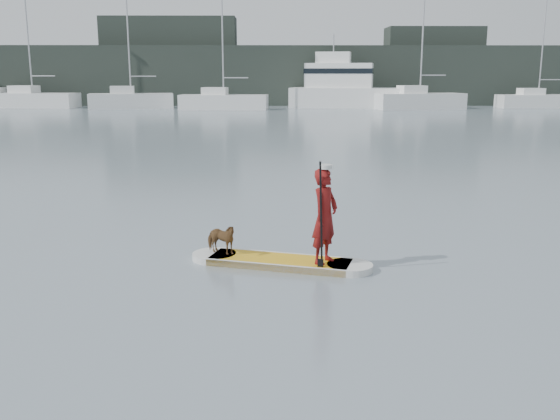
{
  "coord_description": "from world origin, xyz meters",
  "views": [
    {
      "loc": [
        0.89,
        -14.26,
        3.35
      ],
      "look_at": [
        1.01,
        -3.66,
        1.0
      ],
      "focal_mm": 40.0,
      "sensor_mm": 36.0,
      "label": 1
    }
  ],
  "objects_px": {
    "sailboat_b": "(32,98)",
    "motor_yacht_a": "(345,87)",
    "paddleboard": "(280,262)",
    "dog": "(221,239)",
    "sailboat_d": "(223,100)",
    "paddler": "(325,216)",
    "sailboat_e": "(419,100)",
    "sailboat_c": "(131,100)",
    "sailboat_f": "(537,99)"
  },
  "relations": [
    {
      "from": "paddler",
      "to": "sailboat_d",
      "type": "height_order",
      "value": "sailboat_d"
    },
    {
      "from": "sailboat_c",
      "to": "sailboat_f",
      "type": "xyz_separation_m",
      "value": [
        39.02,
        0.84,
        -0.04
      ]
    },
    {
      "from": "paddler",
      "to": "sailboat_d",
      "type": "xyz_separation_m",
      "value": [
        -5.47,
        47.68,
        -0.1
      ]
    },
    {
      "from": "dog",
      "to": "sailboat_c",
      "type": "bearing_deg",
      "value": 44.97
    },
    {
      "from": "paddler",
      "to": "sailboat_c",
      "type": "distance_m",
      "value": 51.57
    },
    {
      "from": "sailboat_c",
      "to": "motor_yacht_a",
      "type": "distance_m",
      "value": 20.52
    },
    {
      "from": "paddleboard",
      "to": "paddler",
      "type": "height_order",
      "value": "paddler"
    },
    {
      "from": "paddleboard",
      "to": "sailboat_c",
      "type": "bearing_deg",
      "value": 121.76
    },
    {
      "from": "sailboat_e",
      "to": "sailboat_f",
      "type": "height_order",
      "value": "sailboat_e"
    },
    {
      "from": "sailboat_b",
      "to": "sailboat_c",
      "type": "height_order",
      "value": "sailboat_b"
    },
    {
      "from": "paddler",
      "to": "sailboat_f",
      "type": "height_order",
      "value": "sailboat_f"
    },
    {
      "from": "sailboat_b",
      "to": "motor_yacht_a",
      "type": "relative_size",
      "value": 1.06
    },
    {
      "from": "sailboat_d",
      "to": "dog",
      "type": "bearing_deg",
      "value": -80.86
    },
    {
      "from": "dog",
      "to": "sailboat_b",
      "type": "distance_m",
      "value": 55.02
    },
    {
      "from": "sailboat_d",
      "to": "motor_yacht_a",
      "type": "xyz_separation_m",
      "value": [
        11.58,
        2.95,
        1.1
      ]
    },
    {
      "from": "sailboat_b",
      "to": "sailboat_e",
      "type": "xyz_separation_m",
      "value": [
        36.79,
        -2.69,
        -0.04
      ]
    },
    {
      "from": "sailboat_b",
      "to": "paddleboard",
      "type": "bearing_deg",
      "value": -56.18
    },
    {
      "from": "sailboat_d",
      "to": "sailboat_f",
      "type": "distance_m",
      "value": 30.27
    },
    {
      "from": "paddleboard",
      "to": "dog",
      "type": "height_order",
      "value": "dog"
    },
    {
      "from": "paddleboard",
      "to": "sailboat_c",
      "type": "xyz_separation_m",
      "value": [
        -13.58,
        49.31,
        0.76
      ]
    },
    {
      "from": "sailboat_d",
      "to": "sailboat_e",
      "type": "height_order",
      "value": "sailboat_e"
    },
    {
      "from": "sailboat_f",
      "to": "sailboat_e",
      "type": "bearing_deg",
      "value": -174.17
    },
    {
      "from": "paddleboard",
      "to": "paddler",
      "type": "relative_size",
      "value": 1.95
    },
    {
      "from": "motor_yacht_a",
      "to": "sailboat_f",
      "type": "bearing_deg",
      "value": 10.76
    },
    {
      "from": "paddler",
      "to": "sailboat_b",
      "type": "relative_size",
      "value": 0.13
    },
    {
      "from": "paddler",
      "to": "sailboat_e",
      "type": "distance_m",
      "value": 49.82
    },
    {
      "from": "dog",
      "to": "sailboat_f",
      "type": "relative_size",
      "value": 0.06
    },
    {
      "from": "sailboat_e",
      "to": "paddleboard",
      "type": "bearing_deg",
      "value": -117.21
    },
    {
      "from": "sailboat_f",
      "to": "paddler",
      "type": "bearing_deg",
      "value": -120.69
    },
    {
      "from": "sailboat_c",
      "to": "sailboat_f",
      "type": "bearing_deg",
      "value": -9.59
    },
    {
      "from": "sailboat_b",
      "to": "sailboat_c",
      "type": "relative_size",
      "value": 1.15
    },
    {
      "from": "sailboat_c",
      "to": "sailboat_e",
      "type": "height_order",
      "value": "sailboat_e"
    },
    {
      "from": "paddleboard",
      "to": "sailboat_b",
      "type": "bearing_deg",
      "value": 131.09
    },
    {
      "from": "paddleboard",
      "to": "sailboat_d",
      "type": "xyz_separation_m",
      "value": [
        -4.7,
        47.46,
        0.78
      ]
    },
    {
      "from": "paddleboard",
      "to": "motor_yacht_a",
      "type": "distance_m",
      "value": 50.91
    },
    {
      "from": "dog",
      "to": "sailboat_d",
      "type": "relative_size",
      "value": 0.06
    },
    {
      "from": "sailboat_b",
      "to": "sailboat_f",
      "type": "xyz_separation_m",
      "value": [
        48.77,
        -0.49,
        -0.1
      ]
    },
    {
      "from": "sailboat_c",
      "to": "motor_yacht_a",
      "type": "xyz_separation_m",
      "value": [
        20.46,
        1.1,
        1.12
      ]
    },
    {
      "from": "dog",
      "to": "sailboat_d",
      "type": "bearing_deg",
      "value": 35.05
    },
    {
      "from": "sailboat_c",
      "to": "sailboat_d",
      "type": "xyz_separation_m",
      "value": [
        8.88,
        -1.85,
        0.02
      ]
    },
    {
      "from": "sailboat_b",
      "to": "sailboat_e",
      "type": "distance_m",
      "value": 36.89
    },
    {
      "from": "sailboat_f",
      "to": "motor_yacht_a",
      "type": "bearing_deg",
      "value": 174.62
    },
    {
      "from": "paddleboard",
      "to": "sailboat_b",
      "type": "relative_size",
      "value": 0.25
    },
    {
      "from": "sailboat_e",
      "to": "sailboat_f",
      "type": "relative_size",
      "value": 1.02
    },
    {
      "from": "paddler",
      "to": "sailboat_f",
      "type": "bearing_deg",
      "value": 8.74
    },
    {
      "from": "sailboat_f",
      "to": "paddleboard",
      "type": "bearing_deg",
      "value": -121.49
    },
    {
      "from": "paddleboard",
      "to": "paddler",
      "type": "bearing_deg",
      "value": 0.0
    },
    {
      "from": "paddler",
      "to": "dog",
      "type": "bearing_deg",
      "value": 108.48
    },
    {
      "from": "paddleboard",
      "to": "paddler",
      "type": "distance_m",
      "value": 1.19
    },
    {
      "from": "sailboat_d",
      "to": "sailboat_f",
      "type": "xyz_separation_m",
      "value": [
        30.15,
        2.69,
        -0.06
      ]
    }
  ]
}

